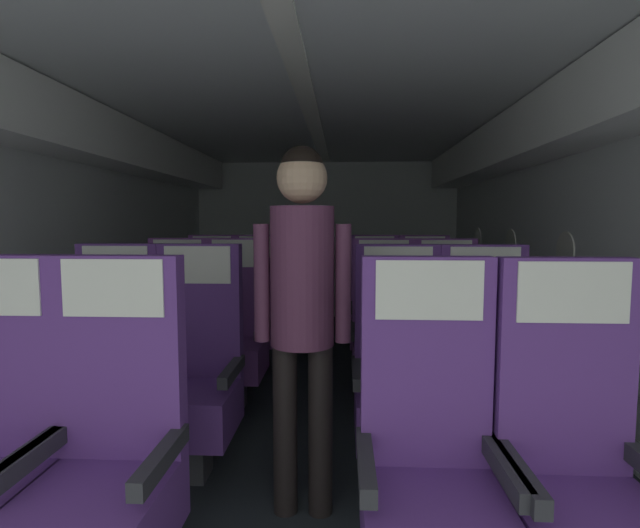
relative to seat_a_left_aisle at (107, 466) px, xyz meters
The scene contains 18 objects.
ground 2.01m from the seat_a_left_aisle, 73.73° to the left, with size 3.85×6.91×0.02m, color #23282D.
fuselage_shell 2.47m from the seat_a_left_aisle, 75.68° to the left, with size 3.73×6.56×2.21m.
seat_a_left_aisle is the anchor object (origin of this frame).
seat_a_right_aisle 1.54m from the seat_a_left_aisle, ahead, with size 0.48×0.47×1.21m.
seat_a_right_window 1.08m from the seat_a_left_aisle, ahead, with size 0.48×0.47×1.21m.
seat_b_left_window 1.00m from the seat_a_left_aisle, 115.69° to the left, with size 0.48×0.47×1.21m.
seat_b_left_aisle 0.90m from the seat_a_left_aisle, 89.08° to the left, with size 0.48×0.47×1.21m.
seat_b_right_aisle 1.77m from the seat_a_left_aisle, 30.52° to the left, with size 0.48×0.47×1.21m.
seat_b_right_window 1.41m from the seat_a_left_aisle, 40.15° to the left, with size 0.48×0.47×1.21m.
seat_c_left_window 1.89m from the seat_a_left_aisle, 103.06° to the left, with size 0.48×0.47×1.21m.
seat_c_left_aisle 1.84m from the seat_a_left_aisle, 89.72° to the left, with size 0.48×0.47×1.21m.
seat_c_right_aisle 2.39m from the seat_a_left_aisle, 50.38° to the left, with size 0.48×0.47×1.21m.
seat_c_right_window 2.14m from the seat_a_left_aisle, 59.67° to the left, with size 0.48×0.47×1.21m.
seat_d_left_window 2.79m from the seat_a_left_aisle, 98.82° to the left, with size 0.48×0.47×1.21m.
seat_d_left_aisle 2.76m from the seat_a_left_aisle, 89.86° to the left, with size 0.48×0.47×1.21m.
seat_d_right_aisle 3.14m from the seat_a_left_aisle, 60.98° to the left, with size 0.48×0.47×1.21m.
seat_d_right_window 2.97m from the seat_a_left_aisle, 68.84° to the left, with size 0.48×0.47×1.21m.
flight_attendant 0.99m from the seat_a_left_aisle, 43.13° to the left, with size 0.43×0.28×1.65m.
Camera 1 is at (0.25, -0.11, 1.32)m, focal length 26.70 mm.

